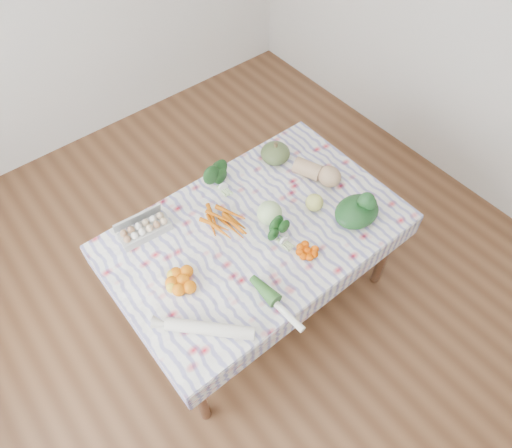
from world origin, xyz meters
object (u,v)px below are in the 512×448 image
object	(u,v)px
egg_carton	(145,230)
cabbage	(270,213)
dining_table	(256,239)
grapefruit	(314,203)
kabocha_squash	(275,153)
butternut_squash	(318,171)

from	to	relation	value
egg_carton	cabbage	size ratio (longest dim) A/B	2.02
dining_table	grapefruit	size ratio (longest dim) A/B	15.29
egg_carton	kabocha_squash	size ratio (longest dim) A/B	1.54
kabocha_squash	cabbage	distance (m)	0.49
cabbage	egg_carton	bearing A→B (deg)	148.95
dining_table	cabbage	distance (m)	0.19
kabocha_squash	egg_carton	bearing A→B (deg)	179.36
kabocha_squash	butternut_squash	bearing A→B (deg)	-71.03
grapefruit	kabocha_squash	bearing A→B (deg)	79.73
egg_carton	butternut_squash	distance (m)	1.09
cabbage	dining_table	bearing A→B (deg)	-177.48
grapefruit	egg_carton	bearing A→B (deg)	152.22
grapefruit	dining_table	bearing A→B (deg)	166.36
kabocha_squash	dining_table	bearing A→B (deg)	-141.29
dining_table	egg_carton	world-z (taller)	egg_carton
dining_table	cabbage	bearing A→B (deg)	2.52
egg_carton	kabocha_squash	bearing A→B (deg)	4.47
egg_carton	butternut_squash	xyz separation A→B (m)	(1.05, -0.30, 0.03)
cabbage	grapefruit	bearing A→B (deg)	-19.50
butternut_squash	kabocha_squash	bearing A→B (deg)	87.54
dining_table	butternut_squash	bearing A→B (deg)	7.54
butternut_squash	cabbage	bearing A→B (deg)	167.25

